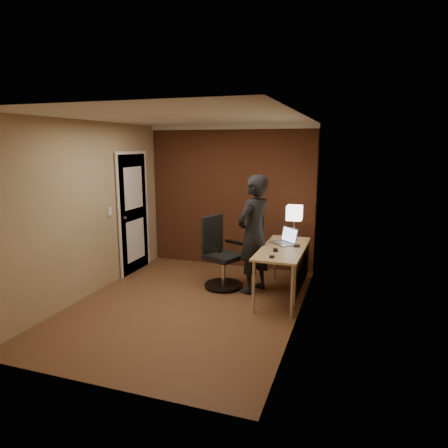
% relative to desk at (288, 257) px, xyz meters
% --- Properties ---
extents(room, '(4.00, 4.00, 4.00)m').
position_rel_desk_xyz_m(room, '(-1.53, 0.82, 0.77)').
color(room, brown).
rests_on(room, ground).
extents(desk, '(0.60, 1.50, 0.73)m').
position_rel_desk_xyz_m(desk, '(0.00, 0.00, 0.00)').
color(desk, tan).
rests_on(desk, ground).
extents(desk_lamp, '(0.22, 0.22, 0.54)m').
position_rel_desk_xyz_m(desk_lamp, '(-0.00, 0.49, 0.55)').
color(desk_lamp, silver).
rests_on(desk_lamp, desk).
extents(laptop, '(0.42, 0.41, 0.23)m').
position_rel_desk_xyz_m(laptop, '(-0.08, 0.24, 0.19)').
color(laptop, silver).
rests_on(laptop, desk).
extents(mouse, '(0.08, 0.11, 0.03)m').
position_rel_desk_xyz_m(mouse, '(-0.14, -0.23, 0.14)').
color(mouse, black).
rests_on(mouse, desk).
extents(phone, '(0.07, 0.12, 0.01)m').
position_rel_desk_xyz_m(phone, '(-0.12, -0.54, 0.13)').
color(phone, black).
rests_on(phone, desk).
extents(wallet, '(0.11, 0.13, 0.02)m').
position_rel_desk_xyz_m(wallet, '(0.10, 0.12, 0.14)').
color(wallet, black).
rests_on(wallet, desk).
extents(office_chair, '(0.63, 0.68, 1.07)m').
position_rel_desk_xyz_m(office_chair, '(-1.06, 0.09, -0.13)').
color(office_chair, black).
rests_on(office_chair, ground).
extents(person, '(0.63, 0.75, 1.75)m').
position_rel_desk_xyz_m(person, '(-0.52, 0.07, 0.27)').
color(person, black).
rests_on(person, ground).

